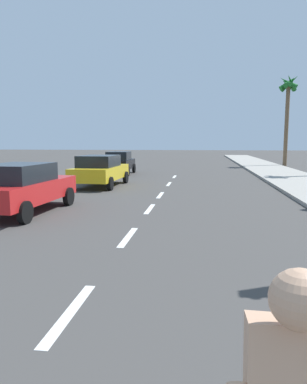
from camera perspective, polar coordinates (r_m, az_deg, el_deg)
ground_plane at (r=17.15m, az=1.75°, el=0.37°), size 160.00×160.00×0.00m
lane_stripe_2 at (r=5.21m, az=-12.97°, el=-17.93°), size 0.16×1.80×0.01m
lane_stripe_3 at (r=8.73m, az=-4.01°, el=-7.05°), size 0.16×1.80×0.01m
lane_stripe_4 at (r=12.25m, az=-0.60°, el=-2.66°), size 0.16×1.80×0.01m
lane_stripe_5 at (r=15.38m, az=1.08°, el=-0.49°), size 0.16×1.80×0.01m
lane_stripe_6 at (r=19.43m, az=2.43°, el=1.27°), size 0.16×1.80×0.01m
lane_stripe_7 at (r=23.49m, az=3.32°, el=2.42°), size 0.16×1.80×0.01m
parked_car_red at (r=12.22m, az=-20.11°, el=0.79°), size 2.19×4.47×1.57m
parked_car_yellow at (r=18.56m, az=-8.39°, el=3.48°), size 2.17×4.53×1.57m
parked_car_black at (r=25.34m, az=-5.39°, el=4.68°), size 1.89×3.90×1.57m
palm_tree_distant at (r=35.44m, az=20.39°, el=14.09°), size 1.87×1.86×8.20m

